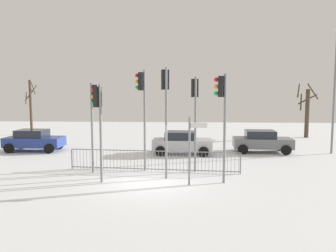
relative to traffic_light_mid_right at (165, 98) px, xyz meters
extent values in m
plane|color=white|center=(-0.67, -0.76, -3.72)|extent=(60.00, 60.00, 0.00)
cylinder|color=slate|center=(0.05, -0.13, -1.17)|extent=(0.11, 0.11, 5.10)
cube|color=black|center=(-0.01, 0.03, 0.83)|extent=(0.38, 0.32, 0.90)
sphere|color=red|center=(-0.10, 0.26, 1.13)|extent=(0.20, 0.20, 0.20)
sphere|color=orange|center=(-0.10, 0.26, 0.83)|extent=(0.20, 0.20, 0.20)
sphere|color=green|center=(-0.10, 0.26, 0.53)|extent=(0.20, 0.20, 0.20)
cylinder|color=slate|center=(1.42, 1.31, -1.35)|extent=(0.11, 0.11, 4.75)
cube|color=black|center=(1.38, 1.47, 0.47)|extent=(0.37, 0.29, 0.90)
sphere|color=red|center=(1.31, 1.71, 0.77)|extent=(0.20, 0.20, 0.20)
sphere|color=orange|center=(1.31, 1.71, 0.47)|extent=(0.20, 0.20, 0.20)
sphere|color=green|center=(1.31, 1.71, 0.17)|extent=(0.20, 0.20, 0.20)
cylinder|color=slate|center=(2.62, -0.70, -1.33)|extent=(0.11, 0.11, 4.78)
cube|color=black|center=(2.47, -0.63, 0.50)|extent=(0.34, 0.38, 0.90)
sphere|color=red|center=(2.25, -0.52, 0.80)|extent=(0.20, 0.20, 0.20)
sphere|color=orange|center=(2.25, -0.52, 0.50)|extent=(0.20, 0.20, 0.20)
sphere|color=green|center=(2.25, -0.52, 0.20)|extent=(0.20, 0.20, 0.20)
cylinder|color=slate|center=(-3.66, 0.84, -1.50)|extent=(0.11, 0.11, 4.45)
cube|color=black|center=(-3.50, 0.88, 0.17)|extent=(0.29, 0.36, 0.90)
sphere|color=red|center=(-3.26, 0.94, 0.47)|extent=(0.20, 0.20, 0.20)
sphere|color=orange|center=(-3.26, 0.94, 0.17)|extent=(0.20, 0.20, 0.20)
sphere|color=green|center=(-3.26, 0.94, -0.13)|extent=(0.20, 0.20, 0.20)
cylinder|color=slate|center=(-2.78, -0.87, -1.56)|extent=(0.11, 0.11, 4.33)
cube|color=black|center=(-2.92, -0.78, 0.06)|extent=(0.36, 0.39, 0.90)
sphere|color=red|center=(-3.13, -0.65, 0.36)|extent=(0.20, 0.20, 0.20)
sphere|color=orange|center=(-3.13, -0.65, 0.06)|extent=(0.20, 0.20, 0.20)
sphere|color=green|center=(-3.13, -0.65, -0.24)|extent=(0.20, 0.20, 0.20)
cylinder|color=slate|center=(-1.14, 1.45, -1.18)|extent=(0.11, 0.11, 5.08)
cube|color=black|center=(-1.29, 1.50, 0.81)|extent=(0.31, 0.38, 0.90)
sphere|color=red|center=(-1.53, 1.59, 1.11)|extent=(0.20, 0.20, 0.20)
sphere|color=orange|center=(-1.53, 1.59, 0.81)|extent=(0.20, 0.20, 0.20)
sphere|color=green|center=(-1.53, 1.59, 0.51)|extent=(0.20, 0.20, 0.20)
cylinder|color=slate|center=(1.10, -1.10, -2.25)|extent=(0.09, 0.09, 2.94)
cube|color=white|center=(1.49, -1.12, -1.13)|extent=(0.70, 0.06, 0.22)
cube|color=slate|center=(-0.68, 1.21, -2.67)|extent=(8.59, 0.71, 0.04)
cube|color=slate|center=(-0.68, 1.21, -3.60)|extent=(8.59, 0.71, 0.04)
cylinder|color=slate|center=(-4.89, 1.54, -3.20)|extent=(0.02, 0.02, 1.05)
cylinder|color=slate|center=(-4.71, 1.52, -3.20)|extent=(0.02, 0.02, 1.05)
cylinder|color=slate|center=(-4.53, 1.51, -3.20)|extent=(0.02, 0.02, 1.05)
cylinder|color=slate|center=(-4.35, 1.50, -3.20)|extent=(0.02, 0.02, 1.05)
cylinder|color=slate|center=(-4.17, 1.48, -3.20)|extent=(0.02, 0.02, 1.05)
cylinder|color=slate|center=(-3.99, 1.47, -3.20)|extent=(0.02, 0.02, 1.05)
cylinder|color=slate|center=(-3.81, 1.45, -3.20)|extent=(0.02, 0.02, 1.05)
cylinder|color=slate|center=(-3.63, 1.44, -3.20)|extent=(0.02, 0.02, 1.05)
cylinder|color=slate|center=(-3.45, 1.43, -3.20)|extent=(0.02, 0.02, 1.05)
cylinder|color=slate|center=(-3.28, 1.41, -3.20)|extent=(0.02, 0.02, 1.05)
cylinder|color=slate|center=(-3.10, 1.40, -3.20)|extent=(0.02, 0.02, 1.05)
cylinder|color=slate|center=(-2.92, 1.38, -3.20)|extent=(0.02, 0.02, 1.05)
cylinder|color=slate|center=(-2.74, 1.37, -3.20)|extent=(0.02, 0.02, 1.05)
cylinder|color=slate|center=(-2.56, 1.36, -3.20)|extent=(0.02, 0.02, 1.05)
cylinder|color=slate|center=(-2.38, 1.34, -3.20)|extent=(0.02, 0.02, 1.05)
cylinder|color=slate|center=(-2.20, 1.33, -3.20)|extent=(0.02, 0.02, 1.05)
cylinder|color=slate|center=(-2.02, 1.32, -3.20)|extent=(0.02, 0.02, 1.05)
cylinder|color=slate|center=(-1.84, 1.30, -3.20)|extent=(0.02, 0.02, 1.05)
cylinder|color=slate|center=(-1.67, 1.29, -3.20)|extent=(0.02, 0.02, 1.05)
cylinder|color=slate|center=(-1.49, 1.27, -3.20)|extent=(0.02, 0.02, 1.05)
cylinder|color=slate|center=(-1.31, 1.26, -3.20)|extent=(0.02, 0.02, 1.05)
cylinder|color=slate|center=(-1.13, 1.25, -3.20)|extent=(0.02, 0.02, 1.05)
cylinder|color=slate|center=(-0.95, 1.23, -3.20)|extent=(0.02, 0.02, 1.05)
cylinder|color=slate|center=(-0.77, 1.22, -3.20)|extent=(0.02, 0.02, 1.05)
cylinder|color=slate|center=(-0.59, 1.20, -3.20)|extent=(0.02, 0.02, 1.05)
cylinder|color=slate|center=(-0.41, 1.19, -3.20)|extent=(0.02, 0.02, 1.05)
cylinder|color=slate|center=(-0.23, 1.18, -3.20)|extent=(0.02, 0.02, 1.05)
cylinder|color=slate|center=(-0.06, 1.16, -3.20)|extent=(0.02, 0.02, 1.05)
cylinder|color=slate|center=(0.12, 1.15, -3.20)|extent=(0.02, 0.02, 1.05)
cylinder|color=slate|center=(0.30, 1.13, -3.20)|extent=(0.02, 0.02, 1.05)
cylinder|color=slate|center=(0.48, 1.12, -3.20)|extent=(0.02, 0.02, 1.05)
cylinder|color=slate|center=(0.66, 1.11, -3.20)|extent=(0.02, 0.02, 1.05)
cylinder|color=slate|center=(0.84, 1.09, -3.20)|extent=(0.02, 0.02, 1.05)
cylinder|color=slate|center=(1.02, 1.08, -3.20)|extent=(0.02, 0.02, 1.05)
cylinder|color=slate|center=(1.20, 1.07, -3.20)|extent=(0.02, 0.02, 1.05)
cylinder|color=slate|center=(1.38, 1.05, -3.20)|extent=(0.02, 0.02, 1.05)
cylinder|color=slate|center=(1.55, 1.04, -3.20)|extent=(0.02, 0.02, 1.05)
cylinder|color=slate|center=(1.73, 1.02, -3.20)|extent=(0.02, 0.02, 1.05)
cylinder|color=slate|center=(1.91, 1.01, -3.20)|extent=(0.02, 0.02, 1.05)
cylinder|color=slate|center=(2.09, 1.00, -3.20)|extent=(0.02, 0.02, 1.05)
cylinder|color=slate|center=(2.27, 0.98, -3.20)|extent=(0.02, 0.02, 1.05)
cylinder|color=slate|center=(2.45, 0.97, -3.20)|extent=(0.02, 0.02, 1.05)
cylinder|color=slate|center=(2.63, 0.95, -3.20)|extent=(0.02, 0.02, 1.05)
cylinder|color=slate|center=(2.81, 0.94, -3.20)|extent=(0.02, 0.02, 1.05)
cylinder|color=slate|center=(2.99, 0.93, -3.20)|extent=(0.02, 0.02, 1.05)
cylinder|color=slate|center=(3.16, 0.91, -3.20)|extent=(0.02, 0.02, 1.05)
cylinder|color=slate|center=(3.34, 0.90, -3.20)|extent=(0.02, 0.02, 1.05)
cylinder|color=slate|center=(3.52, 0.88, -3.20)|extent=(0.02, 0.02, 1.05)
cylinder|color=slate|center=(-4.97, 1.54, -3.20)|extent=(0.06, 0.06, 1.05)
cylinder|color=slate|center=(3.61, 0.88, -3.20)|extent=(0.06, 0.06, 1.05)
cube|color=#B2B5BA|center=(0.74, 6.06, -3.08)|extent=(3.85, 1.82, 0.65)
cube|color=#1E232D|center=(0.59, 6.06, -2.53)|extent=(1.95, 1.56, 0.55)
cylinder|color=black|center=(2.12, 6.86, -3.40)|extent=(0.65, 0.24, 0.64)
cylinder|color=black|center=(2.06, 5.17, -3.40)|extent=(0.65, 0.24, 0.64)
cylinder|color=black|center=(-0.58, 6.95, -3.40)|extent=(0.65, 0.24, 0.64)
cylinder|color=black|center=(-0.64, 5.25, -3.40)|extent=(0.65, 0.24, 0.64)
cube|color=slate|center=(6.06, 6.94, -3.08)|extent=(3.90, 1.93, 0.65)
cube|color=#1E232D|center=(5.91, 6.94, -2.53)|extent=(1.99, 1.62, 0.55)
cylinder|color=black|center=(7.46, 7.70, -3.40)|extent=(0.65, 0.26, 0.64)
cylinder|color=black|center=(7.36, 6.00, -3.40)|extent=(0.65, 0.26, 0.64)
cylinder|color=black|center=(4.77, 7.87, -3.40)|extent=(0.65, 0.26, 0.64)
cylinder|color=black|center=(4.66, 6.17, -3.40)|extent=(0.65, 0.26, 0.64)
cube|color=navy|center=(-9.34, 6.58, -3.08)|extent=(3.81, 1.72, 0.65)
cube|color=#1E232D|center=(-9.49, 6.58, -2.53)|extent=(1.91, 1.51, 0.55)
cylinder|color=black|center=(-7.99, 7.44, -3.40)|extent=(0.64, 0.22, 0.64)
cylinder|color=black|center=(-7.99, 5.74, -3.40)|extent=(0.64, 0.22, 0.64)
cylinder|color=black|center=(-10.69, 7.43, -3.40)|extent=(0.64, 0.22, 0.64)
cylinder|color=black|center=(-10.69, 5.73, -3.40)|extent=(0.64, 0.22, 0.64)
cylinder|color=slate|center=(10.50, 6.73, 0.22)|extent=(0.14, 0.14, 7.89)
cylinder|color=#473828|center=(11.72, 14.54, -1.57)|extent=(0.36, 0.36, 4.30)
cylinder|color=#473828|center=(11.21, 14.73, -0.58)|extent=(0.53, 1.15, 1.49)
cylinder|color=#473828|center=(11.94, 14.01, 0.36)|extent=(1.20, 0.59, 1.39)
cylinder|color=#473828|center=(11.00, 14.84, 0.45)|extent=(0.76, 1.55, 1.25)
cylinder|color=#473828|center=(11.97, 15.27, -0.33)|extent=(1.56, 0.65, 0.98)
cylinder|color=#473828|center=(-13.87, 15.57, -1.13)|extent=(0.24, 0.24, 5.19)
cylinder|color=#473828|center=(-14.23, 15.44, -0.25)|extent=(0.35, 0.81, 1.18)
cylinder|color=#473828|center=(-13.99, 16.07, 0.30)|extent=(1.09, 0.33, 1.43)
cylinder|color=#473828|center=(-14.14, 15.83, -0.07)|extent=(0.62, 0.64, 0.90)
cylinder|color=#473828|center=(-13.55, 15.55, 0.68)|extent=(0.13, 0.72, 1.17)
camera|label=1|loc=(0.90, -14.82, 0.22)|focal=34.76mm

